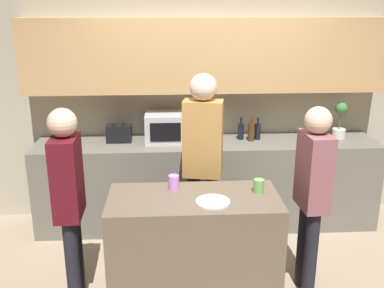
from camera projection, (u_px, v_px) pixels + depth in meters
back_wall at (206, 81)px, 4.79m from camera, size 6.40×0.40×2.70m
back_counter at (207, 183)px, 4.85m from camera, size 3.60×0.62×0.94m
kitchen_island at (194, 249)px, 3.60m from camera, size 1.33×0.62×0.91m
microwave at (170, 127)px, 4.71m from camera, size 0.52×0.39×0.30m
toaster at (119, 133)px, 4.70m from camera, size 0.26×0.16×0.18m
potted_plant at (340, 120)px, 4.80m from camera, size 0.14×0.14×0.39m
bottle_0 at (241, 131)px, 4.78m from camera, size 0.06×0.06×0.24m
bottle_1 at (251, 131)px, 4.73m from camera, size 0.07×0.07×0.26m
bottle_2 at (258, 131)px, 4.78m from camera, size 0.06×0.06×0.24m
plate_on_island at (213, 202)px, 3.36m from camera, size 0.26×0.26×0.01m
cup_0 at (174, 182)px, 3.59m from camera, size 0.09×0.09×0.12m
cup_1 at (259, 186)px, 3.53m from camera, size 0.08×0.08×0.11m
person_left at (312, 187)px, 3.55m from camera, size 0.21×0.35×1.60m
person_center at (203, 153)px, 3.96m from camera, size 0.37×0.25×1.78m
person_right at (69, 194)px, 3.37m from camera, size 0.21×0.34×1.63m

